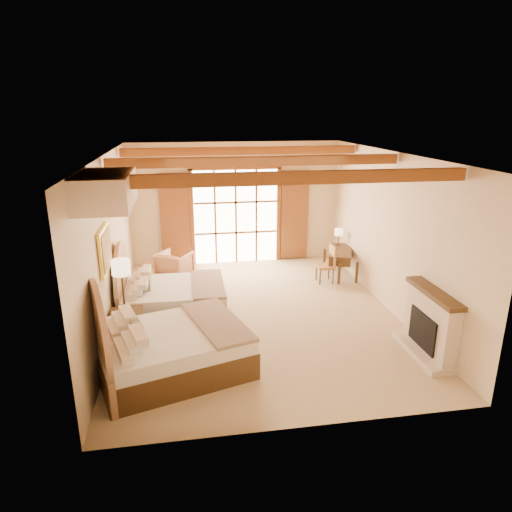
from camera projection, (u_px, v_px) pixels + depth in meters
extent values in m
plane|color=tan|center=(257.00, 315.00, 9.27)|extent=(7.00, 7.00, 0.00)
plane|color=beige|center=(235.00, 204.00, 12.07)|extent=(5.50, 0.00, 5.50)
plane|color=beige|center=(109.00, 246.00, 8.36)|extent=(0.00, 7.00, 7.00)
plane|color=beige|center=(391.00, 233.00, 9.21)|extent=(0.00, 7.00, 7.00)
plane|color=#AB6832|center=(257.00, 154.00, 8.29)|extent=(7.00, 7.00, 0.00)
cube|color=white|center=(236.00, 217.00, 12.14)|extent=(2.20, 0.02, 2.50)
cube|color=brown|center=(175.00, 219.00, 11.87)|extent=(0.75, 0.06, 2.40)
cube|color=brown|center=(295.00, 215.00, 12.36)|extent=(0.75, 0.06, 2.40)
cube|color=beige|center=(431.00, 324.00, 7.63)|extent=(0.25, 1.30, 1.10)
cube|color=black|center=(426.00, 330.00, 7.65)|extent=(0.18, 0.80, 0.60)
cube|color=beige|center=(423.00, 351.00, 7.77)|extent=(0.45, 1.40, 0.10)
cube|color=#472A13|center=(434.00, 293.00, 7.45)|extent=(0.30, 1.40, 0.08)
cube|color=yellow|center=(105.00, 249.00, 7.62)|extent=(0.05, 0.95, 0.75)
cube|color=gold|center=(107.00, 249.00, 7.62)|extent=(0.02, 0.82, 0.62)
cube|color=#F2DDC5|center=(106.00, 190.00, 6.12)|extent=(0.70, 1.40, 0.45)
cube|color=#472A13|center=(173.00, 358.00, 7.24)|extent=(2.65, 2.28, 0.44)
cube|color=white|center=(172.00, 339.00, 7.13)|extent=(2.59, 2.24, 0.24)
cube|color=#997762|center=(220.00, 328.00, 7.21)|extent=(1.15, 1.86, 0.05)
cube|color=gray|center=(136.00, 327.00, 6.97)|extent=(0.26, 0.48, 0.26)
cube|color=#472A13|center=(174.00, 306.00, 9.21)|extent=(2.08, 1.59, 0.40)
cube|color=white|center=(173.00, 291.00, 9.12)|extent=(2.04, 1.56, 0.22)
cube|color=#997762|center=(208.00, 284.00, 9.19)|extent=(0.64, 1.60, 0.05)
cube|color=gray|center=(148.00, 282.00, 8.97)|extent=(0.13, 0.42, 0.24)
cube|color=#472A13|center=(128.00, 330.00, 7.90)|extent=(0.62, 0.62, 0.67)
cylinder|color=#3E2D19|center=(128.00, 337.00, 8.32)|extent=(0.21, 0.21, 0.03)
cylinder|color=#3E2D19|center=(124.00, 305.00, 8.12)|extent=(0.04, 0.04, 1.28)
cylinder|color=#F6E3B0|center=(121.00, 267.00, 7.90)|extent=(0.32, 0.32, 0.27)
imported|color=tan|center=(174.00, 266.00, 11.11)|extent=(1.03, 1.03, 0.69)
cube|color=tan|center=(210.00, 274.00, 11.07)|extent=(0.49, 0.49, 0.35)
cube|color=#472A13|center=(341.00, 251.00, 11.28)|extent=(0.94, 1.35, 0.04)
cube|color=#472A13|center=(340.00, 255.00, 11.32)|extent=(0.91, 1.31, 0.19)
cube|color=#A98241|center=(325.00, 266.00, 10.91)|extent=(0.41, 0.41, 0.05)
cube|color=#A98241|center=(333.00, 255.00, 10.86)|extent=(0.05, 0.40, 0.49)
cylinder|color=#3E2D19|center=(338.00, 244.00, 11.70)|extent=(0.13, 0.13, 0.02)
cylinder|color=#3E2D19|center=(339.00, 239.00, 11.66)|extent=(0.03, 0.03, 0.29)
cylinder|color=#F6E3B0|center=(339.00, 232.00, 11.60)|extent=(0.21, 0.21, 0.17)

